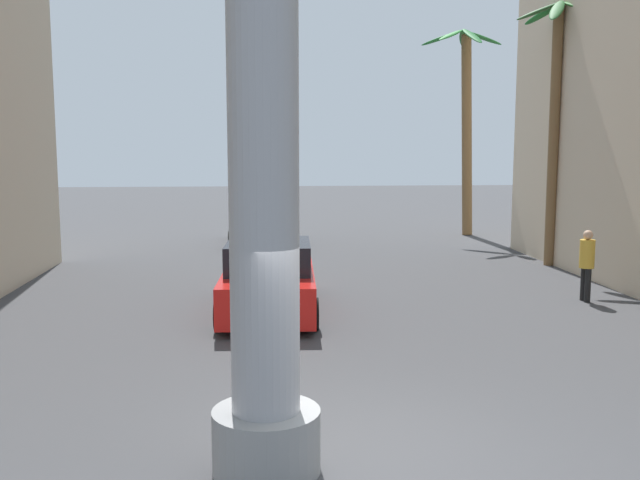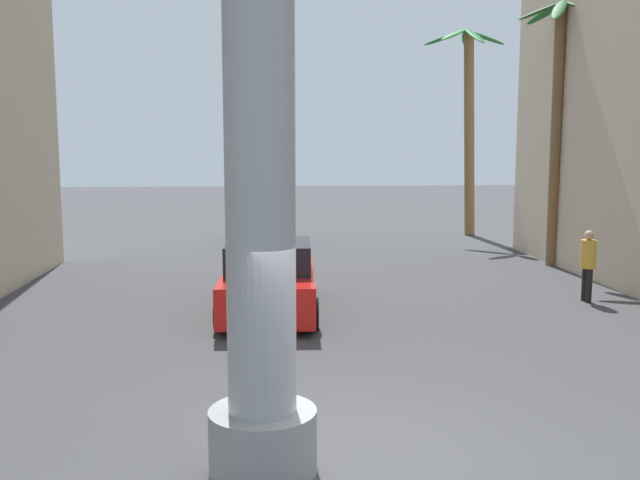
% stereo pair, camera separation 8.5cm
% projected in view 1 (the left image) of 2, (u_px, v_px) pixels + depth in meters
% --- Properties ---
extents(ground_plane, '(92.70, 92.70, 0.00)m').
position_uv_depth(ground_plane, '(306.00, 286.00, 18.22)').
color(ground_plane, '#424244').
extents(car_lead, '(2.21, 4.92, 1.56)m').
position_uv_depth(car_lead, '(269.00, 280.00, 15.35)').
color(car_lead, black).
rests_on(car_lead, ground).
extents(car_far, '(2.01, 4.26, 1.56)m').
position_uv_depth(car_far, '(255.00, 224.00, 26.19)').
color(car_far, black).
rests_on(car_far, ground).
extents(palm_tree_far_right, '(3.26, 3.40, 8.17)m').
position_uv_depth(palm_tree_far_right, '(466.00, 113.00, 28.41)').
color(palm_tree_far_right, brown).
rests_on(palm_tree_far_right, ground).
extents(palm_tree_mid_right, '(2.66, 2.52, 7.73)m').
position_uv_depth(palm_tree_mid_right, '(556.00, 97.00, 20.76)').
color(palm_tree_mid_right, brown).
rests_on(palm_tree_mid_right, ground).
extents(pedestrian_mid_right, '(0.35, 0.35, 1.65)m').
position_uv_depth(pedestrian_mid_right, '(587.00, 260.00, 16.34)').
color(pedestrian_mid_right, black).
rests_on(pedestrian_mid_right, ground).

